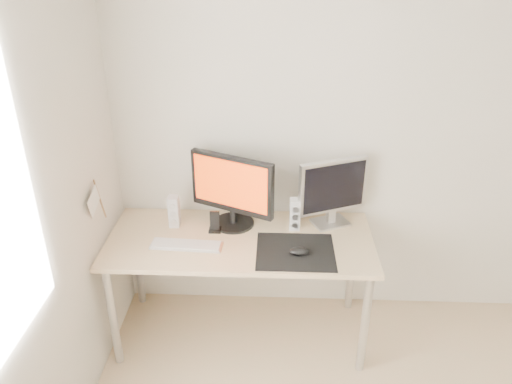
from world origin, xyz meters
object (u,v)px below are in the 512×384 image
object	(u,v)px
second_monitor	(333,190)
speaker_left	(174,211)
keyboard	(186,245)
mouse	(299,251)
main_monitor	(232,189)
phone_dock	(215,225)
speaker_right	(295,214)
desk	(240,249)

from	to	relation	value
second_monitor	speaker_left	bearing A→B (deg)	-176.19
keyboard	mouse	bearing A→B (deg)	-5.48
main_monitor	speaker_left	xyz separation A→B (m)	(-0.36, -0.02, -0.15)
main_monitor	phone_dock	xyz separation A→B (m)	(-0.10, -0.08, -0.21)
main_monitor	second_monitor	size ratio (longest dim) A/B	1.19
mouse	keyboard	xyz separation A→B (m)	(-0.66, 0.06, -0.02)
second_monitor	speaker_right	bearing A→B (deg)	-163.18
second_monitor	speaker_right	size ratio (longest dim) A/B	2.16
second_monitor	keyboard	distance (m)	0.95
mouse	desk	distance (m)	0.40
speaker_right	mouse	bearing A→B (deg)	-86.14
desk	phone_dock	world-z (taller)	phone_dock
speaker_left	keyboard	bearing A→B (deg)	-64.64
speaker_left	speaker_right	size ratio (longest dim) A/B	1.00
mouse	main_monitor	distance (m)	0.57
speaker_left	keyboard	distance (m)	0.27
keyboard	phone_dock	xyz separation A→B (m)	(0.15, 0.18, 0.03)
desk	speaker_left	distance (m)	0.48
main_monitor	desk	bearing A→B (deg)	-70.25
main_monitor	mouse	bearing A→B (deg)	-38.28
second_monitor	speaker_right	distance (m)	0.28
desk	phone_dock	size ratio (longest dim) A/B	11.92
speaker_right	phone_dock	world-z (taller)	speaker_right
main_monitor	second_monitor	world-z (taller)	main_monitor
mouse	second_monitor	distance (m)	0.47
main_monitor	keyboard	world-z (taller)	main_monitor
desk	keyboard	bearing A→B (deg)	-162.43
speaker_right	phone_dock	bearing A→B (deg)	-173.71
main_monitor	speaker_right	distance (m)	0.42
desk	phone_dock	xyz separation A→B (m)	(-0.16, 0.08, 0.12)
speaker_right	keyboard	xyz separation A→B (m)	(-0.64, -0.23, -0.09)
main_monitor	speaker_right	bearing A→B (deg)	-4.11
speaker_right	main_monitor	bearing A→B (deg)	175.89
mouse	keyboard	size ratio (longest dim) A/B	0.27
speaker_right	phone_dock	distance (m)	0.50
mouse	desk	size ratio (longest dim) A/B	0.07
mouse	speaker_left	xyz separation A→B (m)	(-0.77, 0.30, 0.08)
main_monitor	speaker_right	size ratio (longest dim) A/B	2.57
main_monitor	keyboard	bearing A→B (deg)	-134.44
mouse	speaker_left	size ratio (longest dim) A/B	0.57
second_monitor	speaker_left	xyz separation A→B (m)	(-0.98, -0.07, -0.14)
main_monitor	speaker_right	world-z (taller)	main_monitor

